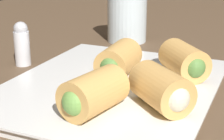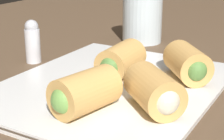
% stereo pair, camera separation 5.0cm
% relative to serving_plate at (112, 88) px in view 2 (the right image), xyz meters
% --- Properties ---
extents(table_surface, '(1.80, 1.40, 0.02)m').
position_rel_serving_plate_xyz_m(table_surface, '(0.02, -0.03, -0.02)').
color(table_surface, brown).
rests_on(table_surface, ground).
extents(serving_plate, '(0.32, 0.26, 0.01)m').
position_rel_serving_plate_xyz_m(serving_plate, '(0.00, 0.00, 0.00)').
color(serving_plate, white).
rests_on(serving_plate, table_surface).
extents(roll_front_left, '(0.08, 0.05, 0.05)m').
position_rel_serving_plate_xyz_m(roll_front_left, '(0.03, 0.00, 0.03)').
color(roll_front_left, '#DBA356').
rests_on(roll_front_left, serving_plate).
extents(roll_front_right, '(0.08, 0.08, 0.05)m').
position_rel_serving_plate_xyz_m(roll_front_right, '(-0.05, -0.08, 0.03)').
color(roll_front_right, '#DBA356').
rests_on(roll_front_right, serving_plate).
extents(roll_back_left, '(0.08, 0.06, 0.05)m').
position_rel_serving_plate_xyz_m(roll_back_left, '(-0.09, -0.02, 0.03)').
color(roll_back_left, '#DBA356').
rests_on(roll_back_left, serving_plate).
extents(roll_back_right, '(0.08, 0.08, 0.05)m').
position_rel_serving_plate_xyz_m(roll_back_right, '(0.06, -0.08, 0.03)').
color(roll_back_right, '#DBA356').
rests_on(roll_back_right, serving_plate).
extents(drinking_glass, '(0.08, 0.08, 0.11)m').
position_rel_serving_plate_xyz_m(drinking_glass, '(0.27, 0.08, 0.05)').
color(drinking_glass, silver).
rests_on(drinking_glass, table_surface).
extents(salt_shaker, '(0.03, 0.03, 0.07)m').
position_rel_serving_plate_xyz_m(salt_shaker, '(0.05, 0.18, 0.03)').
color(salt_shaker, silver).
rests_on(salt_shaker, table_surface).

